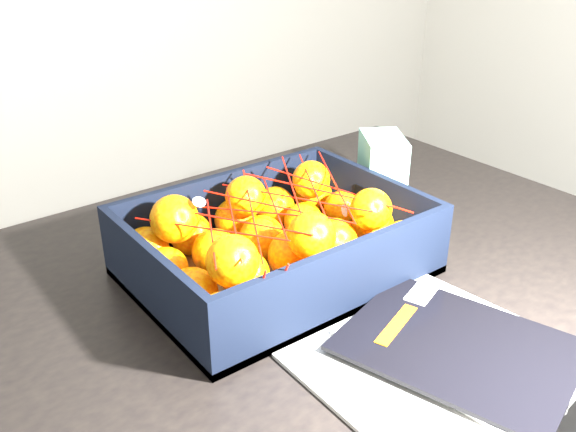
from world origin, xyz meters
TOP-DOWN VIEW (x-y plane):
  - table at (-0.19, 0.31)m, footprint 1.21×0.81m
  - magazine_stack at (-0.19, -0.01)m, footprint 0.33×0.40m
  - produce_crate at (-0.23, 0.29)m, footprint 0.42×0.32m
  - clementine_heap at (-0.23, 0.29)m, footprint 0.40×0.30m
  - mesh_net at (-0.24, 0.29)m, footprint 0.35×0.28m
  - retail_carton at (0.04, 0.34)m, footprint 0.11×0.12m

SIDE VIEW (x-z plane):
  - table at x=-0.19m, z-range 0.28..1.03m
  - magazine_stack at x=-0.19m, z-range 0.75..0.77m
  - produce_crate at x=-0.23m, z-range 0.73..0.84m
  - clementine_heap at x=-0.23m, z-range 0.75..0.87m
  - retail_carton at x=0.04m, z-range 0.75..0.90m
  - mesh_net at x=-0.24m, z-range 0.82..0.91m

